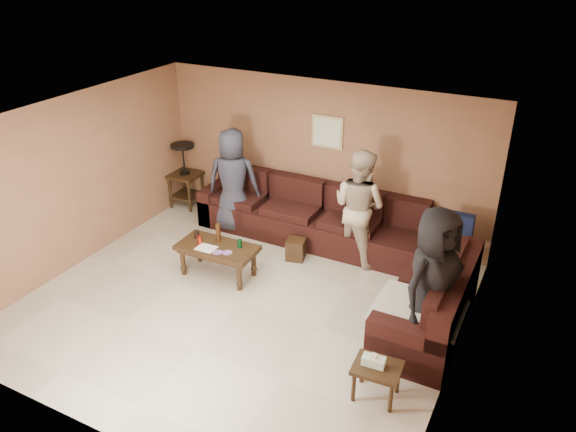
# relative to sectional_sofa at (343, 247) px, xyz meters

# --- Properties ---
(room) EXTENTS (5.60, 5.50, 2.50)m
(room) POSITION_rel_sectional_sofa_xyz_m (-0.81, -1.52, 1.34)
(room) COLOR #BEB6A1
(room) RESTS_ON ground
(sectional_sofa) EXTENTS (4.65, 2.90, 0.97)m
(sectional_sofa) POSITION_rel_sectional_sofa_xyz_m (0.00, 0.00, 0.00)
(sectional_sofa) COLOR black
(sectional_sofa) RESTS_ON ground
(coffee_table) EXTENTS (1.16, 0.61, 0.76)m
(coffee_table) POSITION_rel_sectional_sofa_xyz_m (-1.50, -1.04, 0.08)
(coffee_table) COLOR #332111
(coffee_table) RESTS_ON ground
(end_table_left) EXTENTS (0.53, 0.53, 1.17)m
(end_table_left) POSITION_rel_sectional_sofa_xyz_m (-3.32, 0.67, 0.29)
(end_table_left) COLOR #332111
(end_table_left) RESTS_ON ground
(side_table_right) EXTENTS (0.52, 0.44, 0.56)m
(side_table_right) POSITION_rel_sectional_sofa_xyz_m (1.32, -2.31, 0.04)
(side_table_right) COLOR #332111
(side_table_right) RESTS_ON ground
(waste_bin) EXTENTS (0.32, 0.32, 0.32)m
(waste_bin) POSITION_rel_sectional_sofa_xyz_m (-0.71, -0.13, -0.17)
(waste_bin) COLOR #332111
(waste_bin) RESTS_ON ground
(wall_art) EXTENTS (0.52, 0.04, 0.52)m
(wall_art) POSITION_rel_sectional_sofa_xyz_m (-0.71, 0.96, 1.37)
(wall_art) COLOR tan
(wall_art) RESTS_ON ground
(person_left) EXTENTS (0.99, 0.82, 1.74)m
(person_left) POSITION_rel_sectional_sofa_xyz_m (-2.06, 0.30, 0.54)
(person_left) COLOR #2D303E
(person_left) RESTS_ON ground
(person_middle) EXTENTS (1.00, 0.87, 1.76)m
(person_middle) POSITION_rel_sectional_sofa_xyz_m (0.11, 0.31, 0.55)
(person_middle) COLOR #C8B294
(person_middle) RESTS_ON ground
(person_right) EXTENTS (0.90, 1.06, 1.83)m
(person_right) POSITION_rel_sectional_sofa_xyz_m (1.58, -1.27, 0.59)
(person_right) COLOR black
(person_right) RESTS_ON ground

